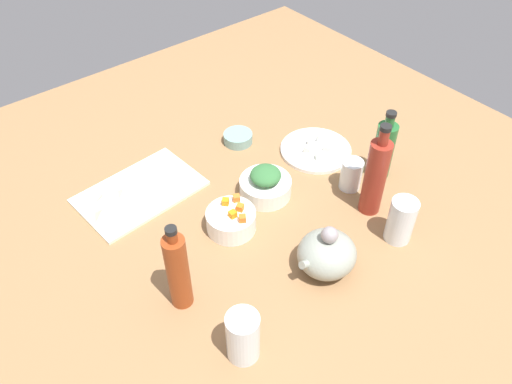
{
  "coord_description": "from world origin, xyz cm",
  "views": [
    {
      "loc": [
        64.5,
        79.15,
        105.1
      ],
      "look_at": [
        0.0,
        0.0,
        8.0
      ],
      "focal_mm": 35.65,
      "sensor_mm": 36.0,
      "label": 1
    }
  ],
  "objects_px": {
    "bowl_small_side": "(238,138)",
    "bottle_1": "(178,271)",
    "bowl_greens": "(265,187)",
    "cutting_board": "(140,192)",
    "bowl_carrots": "(231,221)",
    "bottle_0": "(384,149)",
    "teapot": "(327,253)",
    "plate_tofu": "(316,150)",
    "bottle_2": "(375,176)",
    "drinking_glass_2": "(243,336)",
    "drinking_glass_0": "(401,220)",
    "drinking_glass_1": "(351,175)"
  },
  "relations": [
    {
      "from": "cutting_board",
      "to": "bowl_greens",
      "type": "distance_m",
      "value": 0.37
    },
    {
      "from": "cutting_board",
      "to": "bottle_0",
      "type": "relative_size",
      "value": 1.54
    },
    {
      "from": "bowl_small_side",
      "to": "bottle_2",
      "type": "relative_size",
      "value": 0.33
    },
    {
      "from": "bottle_1",
      "to": "drinking_glass_1",
      "type": "height_order",
      "value": "bottle_1"
    },
    {
      "from": "bowl_small_side",
      "to": "bottle_0",
      "type": "distance_m",
      "value": 0.46
    },
    {
      "from": "bowl_small_side",
      "to": "drinking_glass_2",
      "type": "bearing_deg",
      "value": 53.18
    },
    {
      "from": "teapot",
      "to": "bottle_2",
      "type": "relative_size",
      "value": 0.58
    },
    {
      "from": "teapot",
      "to": "bowl_greens",
      "type": "bearing_deg",
      "value": -100.58
    },
    {
      "from": "cutting_board",
      "to": "bottle_1",
      "type": "bearing_deg",
      "value": 74.58
    },
    {
      "from": "bottle_2",
      "to": "drinking_glass_2",
      "type": "xyz_separation_m",
      "value": [
        0.55,
        0.13,
        -0.06
      ]
    },
    {
      "from": "bottle_1",
      "to": "bottle_2",
      "type": "height_order",
      "value": "bottle_2"
    },
    {
      "from": "bottle_1",
      "to": "drinking_glass_1",
      "type": "bearing_deg",
      "value": -177.62
    },
    {
      "from": "cutting_board",
      "to": "bottle_0",
      "type": "xyz_separation_m",
      "value": [
        -0.6,
        0.38,
        0.09
      ]
    },
    {
      "from": "bottle_2",
      "to": "drinking_glass_2",
      "type": "bearing_deg",
      "value": 12.88
    },
    {
      "from": "bottle_0",
      "to": "drinking_glass_2",
      "type": "height_order",
      "value": "bottle_0"
    },
    {
      "from": "plate_tofu",
      "to": "bowl_greens",
      "type": "relative_size",
      "value": 1.51
    },
    {
      "from": "bottle_0",
      "to": "drinking_glass_0",
      "type": "height_order",
      "value": "bottle_0"
    },
    {
      "from": "cutting_board",
      "to": "drinking_glass_1",
      "type": "bearing_deg",
      "value": 143.46
    },
    {
      "from": "bottle_0",
      "to": "drinking_glass_2",
      "type": "relative_size",
      "value": 1.7
    },
    {
      "from": "cutting_board",
      "to": "bowl_small_side",
      "type": "xyz_separation_m",
      "value": [
        -0.37,
        -0.01,
        0.01
      ]
    },
    {
      "from": "bowl_greens",
      "to": "bottle_1",
      "type": "relative_size",
      "value": 0.59
    },
    {
      "from": "cutting_board",
      "to": "bottle_1",
      "type": "xyz_separation_m",
      "value": [
        0.11,
        0.39,
        0.11
      ]
    },
    {
      "from": "plate_tofu",
      "to": "teapot",
      "type": "height_order",
      "value": "teapot"
    },
    {
      "from": "bowl_small_side",
      "to": "bowl_greens",
      "type": "bearing_deg",
      "value": 69.98
    },
    {
      "from": "cutting_board",
      "to": "bowl_greens",
      "type": "relative_size",
      "value": 2.31
    },
    {
      "from": "plate_tofu",
      "to": "bottle_2",
      "type": "height_order",
      "value": "bottle_2"
    },
    {
      "from": "cutting_board",
      "to": "drinking_glass_1",
      "type": "xyz_separation_m",
      "value": [
        -0.49,
        0.37,
        0.04
      ]
    },
    {
      "from": "bowl_small_side",
      "to": "teapot",
      "type": "xyz_separation_m",
      "value": [
        0.15,
        0.54,
        0.04
      ]
    },
    {
      "from": "teapot",
      "to": "cutting_board",
      "type": "bearing_deg",
      "value": -67.19
    },
    {
      "from": "bowl_carrots",
      "to": "bottle_1",
      "type": "height_order",
      "value": "bottle_1"
    },
    {
      "from": "bowl_greens",
      "to": "teapot",
      "type": "xyz_separation_m",
      "value": [
        0.06,
        0.3,
        0.03
      ]
    },
    {
      "from": "bowl_small_side",
      "to": "bottle_0",
      "type": "xyz_separation_m",
      "value": [
        -0.23,
        0.39,
        0.08
      ]
    },
    {
      "from": "cutting_board",
      "to": "drinking_glass_2",
      "type": "xyz_separation_m",
      "value": [
        0.08,
        0.59,
        0.06
      ]
    },
    {
      "from": "bottle_1",
      "to": "bowl_carrots",
      "type": "bearing_deg",
      "value": -154.0
    },
    {
      "from": "plate_tofu",
      "to": "bottle_2",
      "type": "bearing_deg",
      "value": 77.45
    },
    {
      "from": "drinking_glass_0",
      "to": "drinking_glass_1",
      "type": "bearing_deg",
      "value": -102.52
    },
    {
      "from": "bowl_small_side",
      "to": "drinking_glass_1",
      "type": "relative_size",
      "value": 0.99
    },
    {
      "from": "bowl_carrots",
      "to": "teapot",
      "type": "height_order",
      "value": "teapot"
    },
    {
      "from": "bottle_1",
      "to": "drinking_glass_1",
      "type": "relative_size",
      "value": 2.7
    },
    {
      "from": "plate_tofu",
      "to": "drinking_glass_0",
      "type": "height_order",
      "value": "drinking_glass_0"
    },
    {
      "from": "plate_tofu",
      "to": "drinking_glass_2",
      "type": "relative_size",
      "value": 1.7
    },
    {
      "from": "cutting_board",
      "to": "drinking_glass_2",
      "type": "relative_size",
      "value": 2.62
    },
    {
      "from": "bowl_greens",
      "to": "bowl_carrots",
      "type": "height_order",
      "value": "bowl_carrots"
    },
    {
      "from": "plate_tofu",
      "to": "bottle_1",
      "type": "bearing_deg",
      "value": 17.88
    },
    {
      "from": "drinking_glass_2",
      "to": "bottle_1",
      "type": "bearing_deg",
      "value": -81.73
    },
    {
      "from": "drinking_glass_0",
      "to": "drinking_glass_1",
      "type": "relative_size",
      "value": 1.38
    },
    {
      "from": "bowl_carrots",
      "to": "bottle_0",
      "type": "distance_m",
      "value": 0.5
    },
    {
      "from": "bowl_small_side",
      "to": "bottle_1",
      "type": "xyz_separation_m",
      "value": [
        0.48,
        0.4,
        0.1
      ]
    },
    {
      "from": "plate_tofu",
      "to": "bowl_carrots",
      "type": "relative_size",
      "value": 1.68
    },
    {
      "from": "plate_tofu",
      "to": "drinking_glass_1",
      "type": "height_order",
      "value": "drinking_glass_1"
    }
  ]
}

